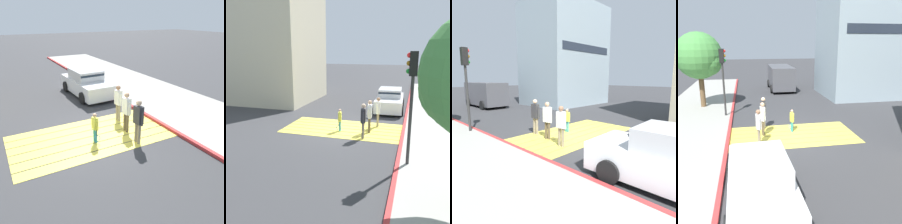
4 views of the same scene
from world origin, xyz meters
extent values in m
plane|color=#38383A|center=(0.00, 0.00, 0.00)|extent=(120.00, 120.00, 0.00)
cube|color=#EAD64C|center=(0.00, -1.38, 0.01)|extent=(6.40, 0.50, 0.01)
cube|color=#EAD64C|center=(0.00, -0.82, 0.01)|extent=(6.40, 0.50, 0.01)
cube|color=#EAD64C|center=(0.00, -0.27, 0.01)|extent=(6.40, 0.50, 0.01)
cube|color=#EAD64C|center=(0.00, 0.28, 0.01)|extent=(6.40, 0.50, 0.01)
cube|color=#EAD64C|center=(0.00, 0.83, 0.01)|extent=(6.40, 0.50, 0.01)
cube|color=#EAD64C|center=(0.00, 1.38, 0.01)|extent=(6.40, 0.50, 0.01)
cube|color=#9E9B93|center=(-5.60, 0.00, 0.06)|extent=(4.80, 40.00, 0.12)
cube|color=#BC3333|center=(-3.25, 0.00, 0.07)|extent=(0.16, 40.00, 0.13)
cube|color=#8C9EA8|center=(8.50, 8.88, 5.07)|extent=(8.00, 6.00, 10.13)
cube|color=#232B38|center=(8.50, 5.86, 5.57)|extent=(6.80, 0.03, 0.70)
cube|color=white|center=(-2.00, -5.17, 0.59)|extent=(1.95, 4.36, 0.80)
cube|color=#1E2833|center=(-2.03, -4.40, 1.21)|extent=(1.49, 0.38, 0.49)
cylinder|color=black|center=(-1.17, -3.81, 0.33)|extent=(0.24, 0.67, 0.66)
cylinder|color=black|center=(-2.93, -3.87, 0.33)|extent=(0.24, 0.67, 0.66)
cube|color=#4C4C51|center=(1.21, 12.57, 1.30)|extent=(2.16, 5.22, 2.10)
cube|color=#19232D|center=(1.19, 10.01, 1.67)|extent=(1.89, 0.08, 0.70)
cylinder|color=black|center=(0.15, 10.96, 0.40)|extent=(0.27, 0.80, 0.80)
cylinder|color=black|center=(2.25, 10.94, 0.40)|extent=(0.27, 0.80, 0.80)
cylinder|color=black|center=(0.18, 14.19, 0.40)|extent=(0.27, 0.80, 0.80)
cylinder|color=black|center=(2.28, 14.17, 0.40)|extent=(0.27, 0.80, 0.80)
cylinder|color=#2D2D2D|center=(-3.60, 3.88, 1.70)|extent=(0.12, 0.12, 3.40)
cube|color=black|center=(-3.60, 3.88, 3.82)|extent=(0.28, 0.28, 0.84)
sphere|color=#FF2323|center=(-3.44, 3.88, 4.10)|extent=(0.18, 0.18, 0.18)
sphere|color=#956310|center=(-3.44, 3.88, 3.83)|extent=(0.18, 0.18, 0.18)
sphere|color=#188429|center=(-3.44, 3.88, 3.56)|extent=(0.18, 0.18, 0.18)
cylinder|color=gray|center=(-1.39, 1.39, 0.42)|extent=(0.13, 0.13, 0.83)
cylinder|color=gray|center=(-1.37, 1.21, 0.42)|extent=(0.13, 0.13, 0.83)
cube|color=#333338|center=(-1.38, 1.30, 1.18)|extent=(0.27, 0.39, 0.70)
sphere|color=beige|center=(-1.38, 1.30, 1.66)|extent=(0.22, 0.22, 0.22)
cylinder|color=#333338|center=(-1.41, 1.51, 1.11)|extent=(0.09, 0.09, 0.59)
cylinder|color=#333338|center=(-1.36, 1.09, 1.11)|extent=(0.09, 0.09, 0.59)
cylinder|color=gray|center=(-1.79, -0.82, 0.40)|extent=(0.12, 0.12, 0.80)
cylinder|color=gray|center=(-1.78, -1.00, 0.40)|extent=(0.12, 0.12, 0.80)
cube|color=white|center=(-1.78, -0.91, 1.14)|extent=(0.25, 0.37, 0.67)
sphere|color=#9E7051|center=(-1.78, -0.91, 1.59)|extent=(0.21, 0.21, 0.21)
cylinder|color=white|center=(-1.80, -0.71, 1.07)|extent=(0.09, 0.09, 0.57)
cylinder|color=white|center=(-1.76, -1.12, 1.07)|extent=(0.09, 0.09, 0.57)
cylinder|color=brown|center=(-1.52, 0.34, 0.41)|extent=(0.12, 0.12, 0.82)
cylinder|color=brown|center=(-1.50, 0.16, 0.41)|extent=(0.12, 0.12, 0.82)
cube|color=white|center=(-1.51, 0.25, 1.16)|extent=(0.26, 0.38, 0.68)
sphere|color=tan|center=(-1.51, 0.25, 1.63)|extent=(0.21, 0.21, 0.21)
cylinder|color=white|center=(-1.53, 0.46, 1.09)|extent=(0.09, 0.09, 0.58)
cylinder|color=white|center=(-1.49, 0.05, 1.09)|extent=(0.09, 0.09, 0.58)
cylinder|color=teal|center=(0.03, 0.55, 0.29)|extent=(0.09, 0.09, 0.58)
cylinder|color=teal|center=(0.05, 0.43, 0.29)|extent=(0.09, 0.09, 0.58)
cube|color=#D8D84C|center=(0.04, 0.49, 0.82)|extent=(0.19, 0.27, 0.48)
sphere|color=tan|center=(0.04, 0.49, 1.15)|extent=(0.15, 0.15, 0.15)
cylinder|color=#D8D84C|center=(0.02, 0.64, 0.77)|extent=(0.06, 0.06, 0.41)
cylinder|color=#D8D84C|center=(0.06, 0.33, 0.77)|extent=(0.06, 0.06, 0.41)
cylinder|color=black|center=(0.04, 0.67, 0.48)|extent=(0.03, 0.03, 0.28)
torus|color=blue|center=(0.04, 0.67, 0.24)|extent=(0.28, 0.06, 0.28)
camera|label=1|loc=(3.28, 7.87, 4.60)|focal=37.57mm
camera|label=2|loc=(-3.72, 13.20, 4.32)|focal=41.45mm
camera|label=3|loc=(-7.32, -6.52, 2.80)|focal=32.09mm
camera|label=4|loc=(-2.29, -11.51, 4.60)|focal=39.07mm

